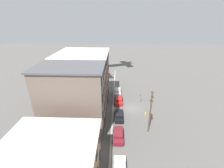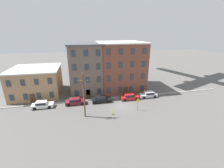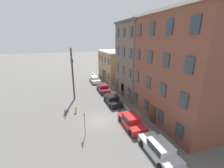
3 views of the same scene
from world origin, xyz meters
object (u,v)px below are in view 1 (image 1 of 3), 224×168
Objects in this scene: utility_pole at (150,110)px; fire_hydrant at (145,114)px; car_silver at (118,91)px; caution_sign at (140,97)px; car_red at (119,100)px; car_maroon at (118,135)px; car_black at (119,115)px.

fire_hydrant is (5.12, -0.30, -4.37)m from utility_pole.
caution_sign reaches higher than car_silver.
car_maroon is at bearing 179.25° from car_red.
car_silver is 17.28m from utility_pole.
caution_sign reaches higher than car_red.
utility_pole is at bearing 176.65° from fire_hydrant.
car_red is at bearing -0.07° from car_black.
car_silver is 0.51× the size of utility_pole.
utility_pole reaches higher than car_red.
car_maroon is 1.60× the size of caution_sign.
car_silver is 7.75m from caution_sign.
car_black is 4.58× the size of fire_hydrant.
car_maroon is 13.88m from caution_sign.
caution_sign reaches higher than fire_hydrant.
car_maroon is 12.71m from car_red.
car_black is 1.60× the size of caution_sign.
car_maroon is at bearing 139.71° from fire_hydrant.
car_red is 1.00× the size of car_silver.
car_red is 4.58× the size of fire_hydrant.
car_silver is at bearing 30.17° from fire_hydrant.
car_red and car_silver have the same top height.
fire_hydrant is (1.24, -5.87, -0.27)m from car_black.
car_red is 1.60× the size of caution_sign.
car_black is (5.88, -0.16, 0.00)m from car_maroon.
car_red is at bearing 89.31° from caution_sign.
utility_pole reaches higher than car_silver.
car_silver is at bearing 48.55° from caution_sign.
car_red is (12.71, -0.17, 0.00)m from car_maroon.
utility_pole is 6.74m from fire_hydrant.
car_maroon is 4.58× the size of fire_hydrant.
caution_sign is at bearing -38.88° from car_black.
car_black is at bearing -1.54° from car_maroon.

